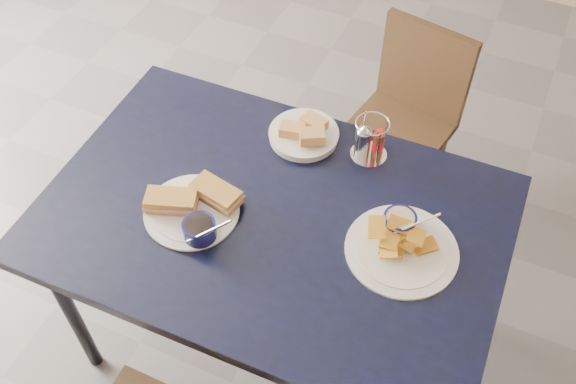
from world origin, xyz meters
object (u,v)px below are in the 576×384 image
at_px(dining_table, 273,228).
at_px(plantain_plate, 401,241).
at_px(bread_basket, 304,134).
at_px(condiment_caddy, 369,141).
at_px(chair_far, 406,106).
at_px(sandwich_plate, 194,208).

xyz_separation_m(dining_table, plantain_plate, (0.35, 0.05, 0.08)).
bearing_deg(plantain_plate, bread_basket, 146.50).
xyz_separation_m(dining_table, condiment_caddy, (0.16, 0.32, 0.12)).
height_order(chair_far, sandwich_plate, sandwich_plate).
distance_m(sandwich_plate, bread_basket, 0.42).
bearing_deg(sandwich_plate, chair_far, 71.04).
xyz_separation_m(bread_basket, condiment_caddy, (0.20, 0.02, 0.04)).
bearing_deg(condiment_caddy, dining_table, -116.55).
bearing_deg(sandwich_plate, dining_table, 23.02).
relative_size(bread_basket, condiment_caddy, 1.55).
bearing_deg(bread_basket, chair_far, 73.37).
xyz_separation_m(chair_far, plantain_plate, (0.21, -0.86, 0.33)).
distance_m(chair_far, plantain_plate, 0.94).
bearing_deg(bread_basket, dining_table, -83.39).
distance_m(plantain_plate, condiment_caddy, 0.34).
xyz_separation_m(chair_far, sandwich_plate, (-0.34, -0.99, 0.33)).
bearing_deg(sandwich_plate, plantain_plate, 13.60).
bearing_deg(plantain_plate, chair_far, 103.72).
bearing_deg(sandwich_plate, bread_basket, 67.59).
bearing_deg(condiment_caddy, plantain_plate, -55.05).
relative_size(chair_far, sandwich_plate, 2.56).
bearing_deg(plantain_plate, sandwich_plate, -166.40).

